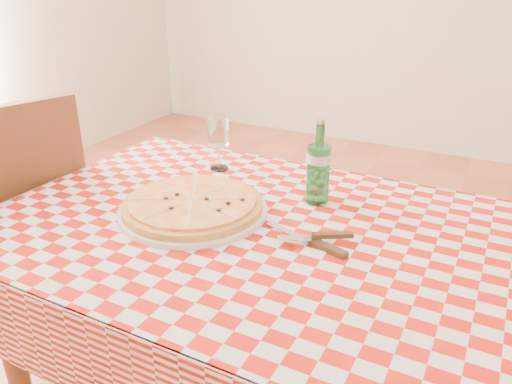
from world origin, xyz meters
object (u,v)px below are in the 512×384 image
dining_table (252,259)px  chair_far (9,231)px  water_bottle (319,162)px  pizza_plate (193,204)px  wine_glass (218,144)px

dining_table → chair_far: bearing=-174.7°
dining_table → water_bottle: size_ratio=5.24×
chair_far → pizza_plate: chair_far is taller
pizza_plate → water_bottle: (0.26, 0.21, 0.09)m
pizza_plate → water_bottle: size_ratio=1.66×
dining_table → water_bottle: 0.30m
dining_table → wine_glass: size_ratio=7.30×
pizza_plate → water_bottle: 0.34m
pizza_plate → water_bottle: bearing=38.9°
chair_far → pizza_plate: (0.67, 0.07, 0.22)m
water_bottle → pizza_plate: bearing=-141.1°
water_bottle → chair_far: bearing=-163.5°
wine_glass → chair_far: bearing=-147.8°
water_bottle → dining_table: bearing=-115.1°
chair_far → water_bottle: size_ratio=4.32×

